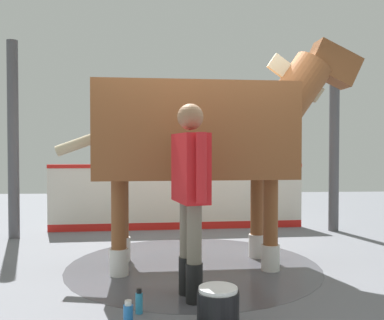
{
  "coord_description": "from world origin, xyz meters",
  "views": [
    {
      "loc": [
        0.37,
        4.76,
        1.34
      ],
      "look_at": [
        0.12,
        0.53,
        1.23
      ],
      "focal_mm": 39.24,
      "sensor_mm": 36.0,
      "label": 1
    }
  ],
  "objects_px": {
    "wash_bucket": "(218,309)",
    "horse": "(203,133)",
    "handler": "(190,186)",
    "bottle_shampoo": "(139,302)",
    "bottle_spray": "(128,315)"
  },
  "relations": [
    {
      "from": "wash_bucket",
      "to": "horse",
      "type": "bearing_deg",
      "value": -91.08
    },
    {
      "from": "handler",
      "to": "horse",
      "type": "bearing_deg",
      "value": -114.68
    },
    {
      "from": "bottle_shampoo",
      "to": "bottle_spray",
      "type": "xyz_separation_m",
      "value": [
        0.06,
        0.26,
        -0.0
      ]
    },
    {
      "from": "wash_bucket",
      "to": "bottle_shampoo",
      "type": "distance_m",
      "value": 0.7
    },
    {
      "from": "handler",
      "to": "wash_bucket",
      "type": "relative_size",
      "value": 5.43
    },
    {
      "from": "bottle_shampoo",
      "to": "bottle_spray",
      "type": "bearing_deg",
      "value": 76.04
    },
    {
      "from": "handler",
      "to": "bottle_spray",
      "type": "distance_m",
      "value": 1.19
    },
    {
      "from": "horse",
      "to": "bottle_shampoo",
      "type": "bearing_deg",
      "value": -117.68
    },
    {
      "from": "bottle_shampoo",
      "to": "horse",
      "type": "bearing_deg",
      "value": -114.79
    },
    {
      "from": "horse",
      "to": "handler",
      "type": "relative_size",
      "value": 2.02
    },
    {
      "from": "bottle_spray",
      "to": "handler",
      "type": "bearing_deg",
      "value": -130.88
    },
    {
      "from": "wash_bucket",
      "to": "handler",
      "type": "bearing_deg",
      "value": -76.02
    },
    {
      "from": "handler",
      "to": "bottle_shampoo",
      "type": "distance_m",
      "value": 1.07
    },
    {
      "from": "handler",
      "to": "bottle_spray",
      "type": "height_order",
      "value": "handler"
    },
    {
      "from": "horse",
      "to": "bottle_spray",
      "type": "relative_size",
      "value": 17.4
    }
  ]
}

